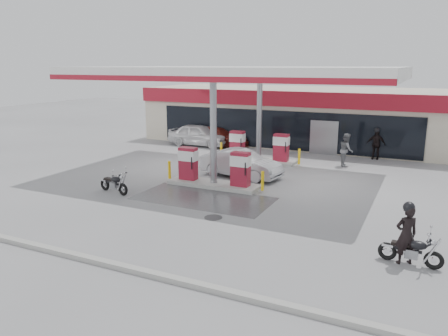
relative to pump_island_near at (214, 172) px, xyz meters
The scene contains 16 objects.
ground 2.12m from the pump_island_near, 90.00° to the right, with size 90.00×90.00×0.00m, color gray.
wet_patch 2.18m from the pump_island_near, 75.96° to the right, with size 6.00×3.00×0.00m, color #4C4C4F.
drain_cover 4.53m from the pump_island_near, 63.43° to the right, with size 0.70×0.70×0.01m, color #38383A.
kerb 9.02m from the pump_island_near, 90.00° to the right, with size 28.00×0.25×0.15m, color gray.
store_building 14.00m from the pump_island_near, 89.98° to the left, with size 22.00×8.22×4.00m.
canopy 5.46m from the pump_island_near, 90.00° to the left, with size 16.00×10.02×5.51m.
pump_island_near is the anchor object (origin of this frame).
pump_island_far 6.00m from the pump_island_near, 90.00° to the left, with size 5.14×1.30×1.78m.
main_motorcycle 10.39m from the pump_island_near, 29.53° to the right, with size 1.82×0.70×0.94m.
biker_main 10.22m from the pump_island_near, 30.00° to the right, with size 0.65×0.43×1.79m, color black.
parked_motorcycle 4.66m from the pump_island_near, 139.75° to the right, with size 1.86×0.82×0.97m.
sedan_white 10.88m from the pump_island_near, 122.26° to the left, with size 1.84×4.58×1.56m, color white.
attendant 8.63m from the pump_island_near, 54.97° to the left, with size 0.93×0.72×1.91m, color slate.
hatchback_silver 2.25m from the pump_island_near, 77.71° to the left, with size 1.50×4.30×1.42m, color #B2B5BB.
parked_car_left 10.97m from the pump_island_near, 114.23° to the left, with size 1.86×4.59×1.33m, color #5A1A13.
biker_walking 11.62m from the pump_island_near, 57.48° to the left, with size 1.09×0.45×1.85m, color black.
Camera 1 is at (9.17, -16.11, 5.71)m, focal length 35.00 mm.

